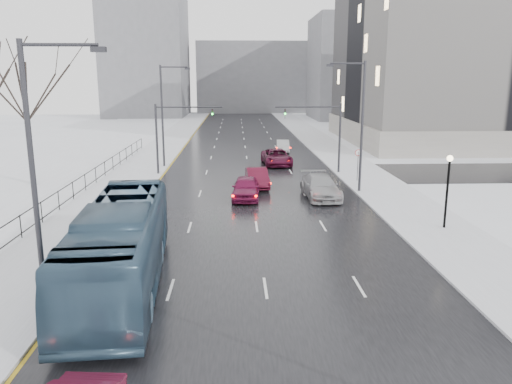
{
  "coord_description": "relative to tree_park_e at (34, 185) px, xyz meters",
  "views": [
    {
      "loc": [
        -1.19,
        2.35,
        8.68
      ],
      "look_at": [
        -0.09,
        29.54,
        2.5
      ],
      "focal_mm": 35.0,
      "sensor_mm": 36.0,
      "label": 1
    }
  ],
  "objects": [
    {
      "name": "road",
      "position": [
        18.2,
        16.0,
        0.02
      ],
      "size": [
        16.0,
        150.0,
        0.04
      ],
      "primitive_type": "cube",
      "color": "black",
      "rests_on": "ground"
    },
    {
      "name": "cross_road",
      "position": [
        18.2,
        4.0,
        0.02
      ],
      "size": [
        130.0,
        10.0,
        0.04
      ],
      "primitive_type": "cube",
      "color": "black",
      "rests_on": "ground"
    },
    {
      "name": "sidewalk_left",
      "position": [
        7.7,
        16.0,
        0.08
      ],
      "size": [
        5.0,
        150.0,
        0.16
      ],
      "primitive_type": "cube",
      "color": "silver",
      "rests_on": "ground"
    },
    {
      "name": "sidewalk_right",
      "position": [
        28.7,
        16.0,
        0.08
      ],
      "size": [
        5.0,
        150.0,
        0.16
      ],
      "primitive_type": "cube",
      "color": "silver",
      "rests_on": "ground"
    },
    {
      "name": "park_strip",
      "position": [
        -1.8,
        16.0,
        0.06
      ],
      "size": [
        14.0,
        150.0,
        0.12
      ],
      "primitive_type": "cube",
      "color": "white",
      "rests_on": "ground"
    },
    {
      "name": "tree_park_e",
      "position": [
        0.0,
        0.0,
        0.0
      ],
      "size": [
        9.45,
        9.45,
        13.5
      ],
      "primitive_type": null,
      "color": "black",
      "rests_on": "ground"
    },
    {
      "name": "iron_fence",
      "position": [
        5.2,
        -14.0,
        0.91
      ],
      "size": [
        0.06,
        70.0,
        1.3
      ],
      "color": "black",
      "rests_on": "sidewalk_left"
    },
    {
      "name": "streetlight_r_mid",
      "position": [
        26.37,
        -4.0,
        5.62
      ],
      "size": [
        2.95,
        0.25,
        10.0
      ],
      "color": "#2D2D33",
      "rests_on": "ground"
    },
    {
      "name": "streetlight_l_near",
      "position": [
        10.03,
        -24.0,
        5.62
      ],
      "size": [
        2.95,
        0.25,
        10.0
      ],
      "color": "#2D2D33",
      "rests_on": "ground"
    },
    {
      "name": "streetlight_l_far",
      "position": [
        10.03,
        8.0,
        5.62
      ],
      "size": [
        2.95,
        0.25,
        10.0
      ],
      "color": "#2D2D33",
      "rests_on": "ground"
    },
    {
      "name": "lamppost_r_mid",
      "position": [
        29.2,
        -14.0,
        2.94
      ],
      "size": [
        0.36,
        0.36,
        4.28
      ],
      "color": "black",
      "rests_on": "sidewalk_right"
    },
    {
      "name": "mast_signal_right",
      "position": [
        25.53,
        4.0,
        4.11
      ],
      "size": [
        6.1,
        0.33,
        6.5
      ],
      "color": "#2D2D33",
      "rests_on": "ground"
    },
    {
      "name": "mast_signal_left",
      "position": [
        10.87,
        4.0,
        4.11
      ],
      "size": [
        6.1,
        0.33,
        6.5
      ],
      "color": "#2D2D33",
      "rests_on": "ground"
    },
    {
      "name": "no_uturn_sign",
      "position": [
        27.4,
        0.0,
        2.3
      ],
      "size": [
        0.6,
        0.06,
        2.7
      ],
      "color": "#2D2D33",
      "rests_on": "sidewalk_right"
    },
    {
      "name": "civic_building",
      "position": [
        53.2,
        28.0,
        11.21
      ],
      "size": [
        41.0,
        31.0,
        24.8
      ],
      "color": "gray",
      "rests_on": "ground"
    },
    {
      "name": "bldg_far_right",
      "position": [
        46.2,
        71.0,
        11.0
      ],
      "size": [
        24.0,
        20.0,
        22.0
      ],
      "primitive_type": "cube",
      "color": "slate",
      "rests_on": "ground"
    },
    {
      "name": "bldg_far_left",
      "position": [
        -3.8,
        81.0,
        14.0
      ],
      "size": [
        18.0,
        22.0,
        28.0
      ],
      "primitive_type": "cube",
      "color": "slate",
      "rests_on": "ground"
    },
    {
      "name": "bldg_far_center",
      "position": [
        22.2,
        96.0,
        9.0
      ],
      "size": [
        30.0,
        18.0,
        18.0
      ],
      "primitive_type": "cube",
      "color": "slate",
      "rests_on": "ground"
    },
    {
      "name": "bus",
      "position": [
        12.15,
        -21.55,
        1.86
      ],
      "size": [
        4.03,
        13.23,
        3.63
      ],
      "primitive_type": "imported",
      "rotation": [
        0.0,
        0.0,
        0.08
      ],
      "color": "#365269",
      "rests_on": "road"
    },
    {
      "name": "sedan_center_near",
      "position": [
        17.7,
        -5.85,
        0.86
      ],
      "size": [
        2.23,
        4.93,
        1.64
      ],
      "primitive_type": "imported",
      "rotation": [
        0.0,
        0.0,
        -0.06
      ],
      "color": "maroon",
      "rests_on": "road"
    },
    {
      "name": "sedan_right_near",
      "position": [
        18.7,
        -1.82,
        0.82
      ],
      "size": [
        1.95,
        4.84,
        1.56
      ],
      "primitive_type": "imported",
      "rotation": [
        0.0,
        0.0,
        0.06
      ],
      "color": "#4C0D1F",
      "rests_on": "road"
    },
    {
      "name": "sedan_right_cross",
      "position": [
        21.17,
        8.86,
        0.85
      ],
      "size": [
        3.1,
        6.01,
        1.62
      ],
      "primitive_type": "imported",
      "rotation": [
        0.0,
        0.0,
        0.07
      ],
      "color": "#460C24",
      "rests_on": "road"
    },
    {
      "name": "sedan_right_far",
      "position": [
        23.26,
        -5.7,
        0.88
      ],
      "size": [
        2.64,
        5.89,
        1.68
      ],
      "primitive_type": "imported",
      "rotation": [
        0.0,
        0.0,
        0.05
      ],
      "color": "#96979A",
      "rests_on": "road"
    },
    {
      "name": "sedan_right_distant",
      "position": [
        22.7,
        18.35,
        0.75
      ],
      "size": [
        1.72,
        4.37,
        1.42
      ],
      "primitive_type": "imported",
      "rotation": [
        0.0,
        0.0,
        -0.05
      ],
      "color": "#9D9EA0",
      "rests_on": "road"
    }
  ]
}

